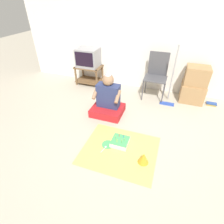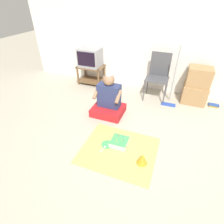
{
  "view_description": "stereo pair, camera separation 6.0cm",
  "coord_description": "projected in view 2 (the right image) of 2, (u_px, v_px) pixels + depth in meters",
  "views": [
    {
      "loc": [
        0.32,
        -1.68,
        1.91
      ],
      "look_at": [
        -0.43,
        0.45,
        0.35
      ],
      "focal_mm": 28.0,
      "sensor_mm": 36.0,
      "label": 1
    },
    {
      "loc": [
        0.38,
        -1.66,
        1.91
      ],
      "look_at": [
        -0.43,
        0.45,
        0.35
      ],
      "focal_mm": 28.0,
      "sensor_mm": 36.0,
      "label": 2
    }
  ],
  "objects": [
    {
      "name": "wall_back",
      "position": [
        164.0,
        31.0,
        3.42
      ],
      "size": [
        6.4,
        0.06,
        2.55
      ],
      "color": "white",
      "rests_on": "ground_plane"
    },
    {
      "name": "dust_mop",
      "position": [
        172.0,
        89.0,
        3.41
      ],
      "size": [
        0.28,
        0.28,
        1.18
      ],
      "color": "#2D4CB2",
      "rests_on": "ground_plane"
    },
    {
      "name": "ground_plane",
      "position": [
        129.0,
        155.0,
        2.47
      ],
      "size": [
        16.0,
        16.0,
        0.0
      ],
      "primitive_type": "plane",
      "color": "#BCB29E"
    },
    {
      "name": "party_hat_blue",
      "position": [
        142.0,
        159.0,
        2.31
      ],
      "size": [
        0.15,
        0.15,
        0.16
      ],
      "color": "gold",
      "rests_on": "party_cloth"
    },
    {
      "name": "birthday_cake",
      "position": [
        119.0,
        142.0,
        2.62
      ],
      "size": [
        0.25,
        0.25,
        0.15
      ],
      "color": "silver",
      "rests_on": "party_cloth"
    },
    {
      "name": "cardboard_box_stack",
      "position": [
        196.0,
        86.0,
        3.5
      ],
      "size": [
        0.46,
        0.44,
        0.73
      ],
      "color": "#A87F51",
      "rests_on": "ground_plane"
    },
    {
      "name": "plastic_spoon_near",
      "position": [
        104.0,
        148.0,
        2.58
      ],
      "size": [
        0.05,
        0.14,
        0.01
      ],
      "color": "white",
      "rests_on": "party_cloth"
    },
    {
      "name": "tv",
      "position": [
        90.0,
        57.0,
        4.05
      ],
      "size": [
        0.49,
        0.41,
        0.41
      ],
      "color": "#99999E",
      "rests_on": "tv_stand"
    },
    {
      "name": "book_pile",
      "position": [
        213.0,
        105.0,
        3.52
      ],
      "size": [
        0.19,
        0.14,
        0.04
      ],
      "color": "#A88933",
      "rests_on": "ground_plane"
    },
    {
      "name": "tv_stand",
      "position": [
        91.0,
        73.0,
        4.27
      ],
      "size": [
        0.61,
        0.42,
        0.44
      ],
      "color": "brown",
      "rests_on": "ground_plane"
    },
    {
      "name": "party_cloth",
      "position": [
        119.0,
        150.0,
        2.55
      ],
      "size": [
        1.07,
        0.92,
        0.01
      ],
      "color": "#EAD666",
      "rests_on": "ground_plane"
    },
    {
      "name": "paper_plate",
      "position": [
        107.0,
        144.0,
        2.63
      ],
      "size": [
        0.18,
        0.18,
        0.01
      ],
      "color": "#4CB266",
      "rests_on": "party_cloth"
    },
    {
      "name": "folding_chair",
      "position": [
        158.0,
        73.0,
        3.56
      ],
      "size": [
        0.45,
        0.41,
        0.93
      ],
      "color": "#4C4C51",
      "rests_on": "ground_plane"
    },
    {
      "name": "person_seated",
      "position": [
        109.0,
        101.0,
        3.19
      ],
      "size": [
        0.57,
        0.49,
        0.84
      ],
      "color": "red",
      "rests_on": "ground_plane"
    }
  ]
}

